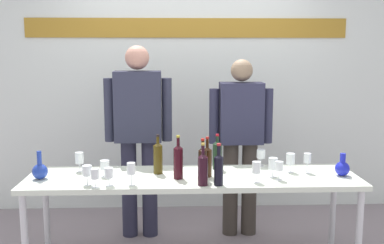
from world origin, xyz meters
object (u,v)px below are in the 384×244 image
Objects in this scene: wine_bottle_5 at (158,157)px; wine_glass_left_2 at (131,169)px; wine_bottle_1 at (219,168)px; wine_glass_left_0 at (79,158)px; wine_glass_left_5 at (95,174)px; wine_glass_right_1 at (279,167)px; wine_bottle_3 at (203,162)px; wine_glass_left_1 at (87,171)px; decanter_blue_right at (342,168)px; wine_bottle_6 at (203,168)px; presenter_left at (138,129)px; wine_bottle_4 at (217,154)px; wine_glass_right_2 at (290,159)px; wine_bottle_2 at (207,161)px; wine_glass_right_5 at (261,154)px; wine_bottle_0 at (178,161)px; wine_glass_left_4 at (109,173)px; wine_glass_right_3 at (307,159)px; decanter_blue_left at (40,170)px; display_table at (193,183)px; presenter_right at (241,137)px; wine_glass_left_3 at (105,165)px; wine_glass_right_0 at (273,164)px.

wine_bottle_5 reaches higher than wine_glass_left_2.
wine_bottle_1 reaches higher than wine_glass_left_0.
wine_bottle_5 is at bearing -7.39° from wine_glass_left_0.
wine_glass_right_1 is at bearing 5.49° from wine_glass_left_5.
wine_glass_left_1 is at bearing -173.10° from wine_bottle_3.
decanter_blue_right is 0.57× the size of wine_bottle_6.
wine_bottle_4 is (0.67, -0.46, -0.13)m from presenter_left.
wine_bottle_1 is 0.69m from wine_glass_right_2.
wine_glass_right_5 is (0.47, 0.30, -0.02)m from wine_bottle_2.
wine_bottle_0 is 2.46× the size of wine_glass_left_5.
wine_bottle_6 is 0.68m from wine_glass_left_4.
presenter_left is 0.93m from wine_glass_left_1.
wine_bottle_3 is 0.53m from wine_glass_left_2.
wine_glass_right_3 is at bearing -9.07° from wine_glass_right_2.
wine_bottle_0 is 0.67m from wine_glass_left_1.
wine_bottle_0 reaches higher than wine_glass_right_3.
wine_glass_left_0 is at bearing 38.87° from decanter_blue_left.
display_table is 11.84× the size of decanter_blue_left.
wine_glass_right_2 is (1.39, 0.31, 0.01)m from wine_glass_left_4.
wine_glass_right_3 is at bearing 158.13° from decanter_blue_right.
wine_glass_right_3 is (0.91, 0.05, 0.17)m from display_table.
wine_glass_right_5 reaches higher than wine_glass_left_5.
wine_glass_right_1 is (1.34, 0.13, 0.01)m from wine_glass_left_5.
wine_bottle_5 is at bearing -142.18° from presenter_right.
wine_bottle_3 is 0.34m from wine_bottle_4.
wine_glass_left_3 is 1.32m from wine_glass_right_1.
presenter_right is at bearing 38.32° from wine_glass_left_5.
wine_bottle_1 is at bearing -16.77° from wine_glass_left_3.
wine_bottle_0 is at bearing -140.07° from wine_bottle_4.
wine_bottle_5 is at bearing 164.80° from wine_bottle_2.
wine_glass_right_0 is at bearing -159.67° from wine_glass_right_3.
presenter_right is 10.67× the size of wine_glass_right_2.
wine_glass_left_0 is at bearing 109.22° from wine_glass_left_1.
wine_bottle_3 is at bearing -15.67° from wine_glass_left_0.
wine_glass_right_2 is at bearing 13.22° from wine_glass_left_5.
wine_bottle_4 is 0.47m from wine_bottle_6.
wine_bottle_3 is at bearing -174.17° from wine_glass_right_0.
decanter_blue_left is 1.44× the size of wine_glass_right_0.
wine_glass_left_1 is at bearing -175.01° from decanter_blue_right.
decanter_blue_left reaches higher than wine_glass_right_3.
wine_glass_left_5 is (-0.70, -0.27, 0.15)m from display_table.
wine_bottle_3 is 0.85m from wine_glass_left_1.
presenter_right is at bearing 60.46° from wine_bottle_4.
display_table is 0.31m from wine_bottle_6.
wine_glass_right_1 reaches higher than wine_glass_left_5.
display_table is 1.56× the size of presenter_right.
wine_bottle_0 is at bearing -16.50° from wine_glass_left_0.
wine_glass_left_5 is at bearing -162.95° from wine_bottle_2.
wine_bottle_1 is 0.11m from wine_bottle_6.
wine_glass_left_0 is (0.25, 0.21, 0.04)m from decanter_blue_left.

